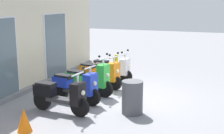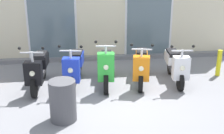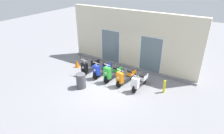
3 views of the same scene
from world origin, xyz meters
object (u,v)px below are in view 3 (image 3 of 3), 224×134
(scooter_orange, at_px, (126,76))
(curb_bollard, at_px, (164,87))
(trash_bin, at_px, (81,81))
(scooter_white, at_px, (140,81))
(scooter_blue, at_px, (102,69))
(scooter_green, at_px, (113,72))
(scooter_black, at_px, (90,66))
(traffic_cone, at_px, (77,63))

(scooter_orange, bearing_deg, curb_bollard, 6.00)
(trash_bin, bearing_deg, scooter_white, 29.92)
(scooter_blue, relative_size, scooter_orange, 0.97)
(scooter_blue, bearing_deg, scooter_green, -2.99)
(scooter_blue, xyz_separation_m, scooter_green, (0.77, -0.04, 0.01))
(scooter_black, relative_size, scooter_blue, 1.05)
(scooter_black, xyz_separation_m, scooter_orange, (2.50, 0.01, -0.02))
(scooter_black, bearing_deg, scooter_orange, 0.12)
(scooter_blue, bearing_deg, traffic_cone, 176.27)
(scooter_orange, bearing_deg, scooter_white, -4.87)
(scooter_green, relative_size, trash_bin, 1.95)
(scooter_black, xyz_separation_m, curb_bollard, (4.63, 0.23, -0.13))
(scooter_black, relative_size, traffic_cone, 3.10)
(scooter_black, xyz_separation_m, traffic_cone, (-1.24, 0.16, -0.22))
(scooter_blue, xyz_separation_m, trash_bin, (-0.25, -1.67, -0.05))
(scooter_blue, relative_size, scooter_white, 1.02)
(scooter_green, distance_m, trash_bin, 1.92)
(scooter_orange, bearing_deg, scooter_green, -178.55)
(traffic_cone, xyz_separation_m, curb_bollard, (5.87, 0.07, 0.09))
(scooter_white, height_order, trash_bin, scooter_white)
(scooter_green, relative_size, traffic_cone, 3.08)
(scooter_blue, height_order, scooter_green, scooter_green)
(traffic_cone, bearing_deg, scooter_green, -3.53)
(scooter_orange, bearing_deg, scooter_black, -179.88)
(scooter_orange, xyz_separation_m, trash_bin, (-1.88, -1.65, -0.05))
(scooter_white, bearing_deg, curb_bollard, 13.18)
(scooter_black, bearing_deg, scooter_green, -0.59)
(scooter_white, bearing_deg, trash_bin, -150.08)
(scooter_green, xyz_separation_m, scooter_white, (1.73, -0.05, -0.02))
(traffic_cone, relative_size, trash_bin, 0.63)
(scooter_white, distance_m, curb_bollard, 1.31)
(traffic_cone, height_order, trash_bin, trash_bin)
(scooter_orange, height_order, scooter_white, scooter_orange)
(scooter_black, distance_m, traffic_cone, 1.27)
(scooter_orange, xyz_separation_m, scooter_white, (0.86, -0.07, -0.00))
(traffic_cone, bearing_deg, trash_bin, -44.20)
(scooter_blue, xyz_separation_m, scooter_white, (2.50, -0.09, -0.01))
(scooter_blue, distance_m, scooter_green, 0.77)
(scooter_orange, relative_size, scooter_white, 1.05)
(scooter_blue, bearing_deg, trash_bin, -98.36)
(scooter_blue, distance_m, curb_bollard, 3.77)
(scooter_white, bearing_deg, scooter_green, 178.31)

